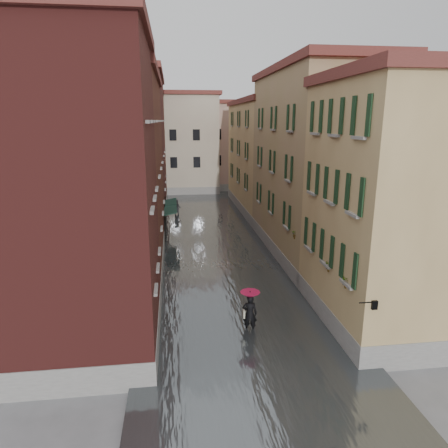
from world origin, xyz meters
TOP-DOWN VIEW (x-y plane):
  - ground at (0.00, 0.00)m, footprint 120.00×120.00m
  - floodwater at (0.00, 13.00)m, footprint 10.00×60.00m
  - building_left_near at (-7.00, -2.00)m, footprint 6.00×8.00m
  - building_left_mid at (-7.00, 9.00)m, footprint 6.00×14.00m
  - building_left_far at (-7.00, 24.00)m, footprint 6.00×16.00m
  - building_right_near at (7.00, -2.00)m, footprint 6.00×8.00m
  - building_right_mid at (7.00, 9.00)m, footprint 6.00×14.00m
  - building_right_far at (7.00, 24.00)m, footprint 6.00×16.00m
  - building_end_cream at (-3.00, 38.00)m, footprint 12.00×9.00m
  - building_end_pink at (6.00, 40.00)m, footprint 10.00×9.00m
  - awning_near at (-3.48, 13.70)m, footprint 1.09×3.10m
  - awning_far at (-3.49, 16.97)m, footprint 1.09×3.07m
  - wall_lantern at (4.33, -6.00)m, footprint 0.71×0.22m
  - window_planters at (4.12, -1.12)m, footprint 0.59×8.17m
  - pedestrian_main at (0.27, -2.23)m, footprint 0.96×0.96m
  - pedestrian_far at (-2.84, 22.16)m, footprint 0.99×0.85m

SIDE VIEW (x-z plane):
  - ground at x=0.00m, z-range 0.00..0.00m
  - floodwater at x=0.00m, z-range 0.00..0.20m
  - pedestrian_far at x=-2.84m, z-range 0.00..1.75m
  - pedestrian_main at x=0.27m, z-range 0.21..2.27m
  - awning_far at x=-3.49m, z-range 1.07..3.87m
  - awning_near at x=-3.48m, z-range 1.07..3.87m
  - wall_lantern at x=4.33m, z-range 2.83..3.18m
  - window_planters at x=4.12m, z-range 3.09..3.93m
  - building_right_near at x=7.00m, z-range 0.00..11.50m
  - building_right_far at x=7.00m, z-range 0.00..11.50m
  - building_end_pink at x=6.00m, z-range 0.00..12.00m
  - building_left_mid at x=-7.00m, z-range 0.00..12.50m
  - building_left_near at x=-7.00m, z-range 0.00..13.00m
  - building_right_mid at x=7.00m, z-range 0.00..13.00m
  - building_end_cream at x=-3.00m, z-range 0.00..13.00m
  - building_left_far at x=-7.00m, z-range 0.00..14.00m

